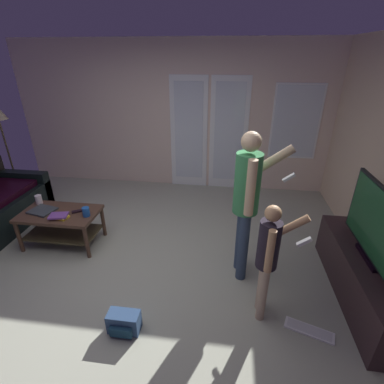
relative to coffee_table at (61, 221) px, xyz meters
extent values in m
cube|color=#9FA18D|center=(1.07, -0.50, -0.36)|extent=(5.73, 5.40, 0.02)
cube|color=beige|center=(1.07, 2.17, 0.94)|extent=(5.73, 0.06, 2.58)
cube|color=white|center=(1.40, 2.13, 0.65)|extent=(0.67, 0.02, 2.05)
cube|color=silver|center=(1.40, 2.12, 0.70)|extent=(0.51, 0.01, 1.75)
cube|color=white|center=(2.12, 2.13, 0.65)|extent=(0.67, 0.02, 2.05)
cube|color=silver|center=(2.12, 2.12, 0.70)|extent=(0.51, 0.01, 1.75)
cube|color=white|center=(3.25, 2.13, 0.93)|extent=(0.80, 0.02, 1.27)
cube|color=silver|center=(3.25, 2.12, 0.93)|extent=(0.74, 0.01, 1.21)
cube|color=black|center=(-1.22, 0.92, -0.04)|extent=(0.93, 0.16, 0.62)
cube|color=#493123|center=(0.00, 0.00, 0.11)|extent=(0.99, 0.57, 0.04)
cube|color=#3F3720|center=(0.00, 0.00, -0.18)|extent=(0.91, 0.49, 0.02)
cylinder|color=#493123|center=(-0.46, -0.25, -0.13)|extent=(0.05, 0.05, 0.44)
cylinder|color=#493123|center=(0.46, -0.25, -0.13)|extent=(0.05, 0.05, 0.44)
cylinder|color=#493123|center=(-0.46, 0.25, -0.13)|extent=(0.05, 0.05, 0.44)
cylinder|color=#493123|center=(0.46, 0.25, -0.13)|extent=(0.05, 0.05, 0.44)
cube|color=#312022|center=(3.57, -0.48, -0.10)|extent=(0.41, 1.68, 0.49)
cube|color=black|center=(3.57, -0.48, 0.17)|extent=(0.08, 0.42, 0.04)
cube|color=black|center=(3.57, -0.48, 0.54)|extent=(0.04, 1.20, 0.70)
cube|color=#194C28|center=(3.55, -0.48, 0.54)|extent=(0.00, 1.15, 0.65)
cylinder|color=#31425A|center=(2.36, -0.35, 0.06)|extent=(0.11, 0.11, 0.82)
cylinder|color=#31425A|center=(2.34, -0.18, 0.06)|extent=(0.11, 0.11, 0.82)
cylinder|color=#38874D|center=(2.35, -0.27, 0.80)|extent=(0.27, 0.27, 0.64)
sphere|color=#D3B187|center=(2.35, -0.27, 1.24)|extent=(0.20, 0.20, 0.20)
cylinder|color=#D3B187|center=(2.37, -0.44, 0.83)|extent=(0.09, 0.09, 0.57)
cylinder|color=#D3B187|center=(2.56, -0.06, 0.96)|extent=(0.53, 0.15, 0.40)
cube|color=white|center=(2.79, -0.03, 0.79)|extent=(0.14, 0.05, 0.10)
cylinder|color=tan|center=(2.53, -0.90, -0.05)|extent=(0.08, 0.08, 0.59)
cylinder|color=tan|center=(2.54, -0.77, -0.05)|extent=(0.08, 0.08, 0.59)
cylinder|color=black|center=(2.54, -0.83, 0.48)|extent=(0.19, 0.19, 0.46)
sphere|color=tan|center=(2.54, -0.83, 0.80)|extent=(0.14, 0.14, 0.14)
cylinder|color=tan|center=(2.53, -0.96, 0.50)|extent=(0.07, 0.07, 0.41)
cylinder|color=tan|center=(2.70, -0.71, 0.58)|extent=(0.37, 0.08, 0.31)
cube|color=white|center=(2.87, -0.72, 0.45)|extent=(0.13, 0.04, 0.11)
cylinder|color=#34342D|center=(-1.58, 1.24, -0.34)|extent=(0.26, 0.26, 0.02)
cylinder|color=#493D2B|center=(-1.58, 1.24, 0.36)|extent=(0.03, 0.03, 1.42)
cube|color=navy|center=(1.27, -1.21, -0.25)|extent=(0.29, 0.15, 0.20)
cube|color=#18384E|center=(1.27, -1.30, -0.27)|extent=(0.21, 0.04, 0.10)
cube|color=white|center=(2.98, -0.99, -0.34)|extent=(0.46, 0.27, 0.02)
cube|color=silver|center=(2.98, -0.99, -0.33)|extent=(0.41, 0.22, 0.00)
cube|color=#343C3F|center=(-0.23, 0.00, 0.14)|extent=(0.35, 0.31, 0.02)
cylinder|color=#1C4D9F|center=(0.40, -0.04, 0.19)|extent=(0.09, 0.09, 0.12)
cylinder|color=white|center=(-0.39, 0.19, 0.19)|extent=(0.09, 0.09, 0.12)
cube|color=black|center=(0.25, 0.05, 0.14)|extent=(0.17, 0.13, 0.02)
cube|color=yellow|center=(0.09, -0.12, 0.14)|extent=(0.24, 0.16, 0.03)
cube|color=#714192|center=(0.08, -0.14, 0.17)|extent=(0.24, 0.20, 0.02)
camera|label=1|loc=(2.14, -2.95, 1.99)|focal=26.64mm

